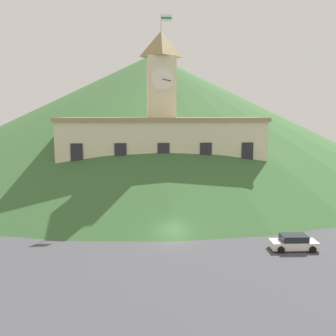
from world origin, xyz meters
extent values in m
plane|color=#424247|center=(0.00, 0.00, 0.00)|extent=(160.00, 160.00, 0.00)
cube|color=beige|center=(0.00, 20.34, 6.07)|extent=(30.69, 10.15, 12.15)
cube|color=#998456|center=(0.00, 20.34, 12.45)|extent=(31.29, 10.75, 0.60)
cube|color=beige|center=(0.00, 20.34, 17.29)|extent=(4.30, 4.30, 9.09)
pyramid|color=#998456|center=(0.00, 20.34, 23.77)|extent=(4.73, 4.73, 3.87)
cylinder|color=silver|center=(0.00, 18.14, 18.38)|extent=(3.26, 0.12, 3.26)
cube|color=black|center=(0.66, 18.06, 18.25)|extent=(1.33, 0.06, 0.36)
cylinder|color=#B2B2B7|center=(0.00, 20.34, 26.90)|extent=(0.10, 0.10, 2.40)
cube|color=white|center=(0.80, 20.34, 27.55)|extent=(1.60, 0.06, 1.00)
cube|color=#1E8438|center=(0.80, 20.30, 27.55)|extent=(1.60, 0.04, 0.28)
cube|color=#232328|center=(-12.27, 15.19, 5.83)|extent=(1.69, 0.16, 6.68)
cube|color=#232328|center=(-6.14, 15.19, 5.83)|extent=(1.69, 0.16, 6.68)
cube|color=#232328|center=(0.00, 15.19, 5.83)|extent=(1.69, 0.16, 6.68)
cube|color=#232328|center=(6.14, 15.19, 5.83)|extent=(1.69, 0.16, 6.68)
cube|color=#232328|center=(12.27, 15.19, 5.83)|extent=(1.69, 0.16, 6.68)
cube|color=#1E8438|center=(-12.14, 11.89, 1.05)|extent=(4.86, 0.12, 2.10)
cube|color=white|center=(-7.29, 11.89, 1.05)|extent=(4.86, 0.12, 2.10)
cube|color=#1E8438|center=(-2.43, 11.89, 1.05)|extent=(4.86, 0.12, 2.10)
cube|color=white|center=(2.43, 11.89, 1.05)|extent=(4.86, 0.12, 2.10)
cube|color=#1E8438|center=(7.29, 11.89, 1.05)|extent=(4.86, 0.12, 2.10)
cube|color=white|center=(12.14, 11.89, 1.05)|extent=(4.86, 0.12, 2.10)
cone|color=#386033|center=(0.00, 56.74, 13.95)|extent=(114.90, 114.90, 27.90)
cylinder|color=black|center=(-5.39, 12.80, 2.15)|extent=(0.14, 0.14, 4.30)
cube|color=black|center=(-5.39, 12.80, 4.15)|extent=(0.90, 0.08, 0.08)
sphere|color=white|center=(-5.84, 12.80, 4.33)|extent=(0.36, 0.36, 0.36)
sphere|color=white|center=(-4.94, 12.80, 4.33)|extent=(0.36, 0.36, 0.36)
cylinder|color=black|center=(5.87, 12.80, 2.50)|extent=(0.14, 0.14, 5.01)
cube|color=black|center=(5.87, 12.80, 4.86)|extent=(0.90, 0.08, 0.08)
sphere|color=white|center=(5.42, 12.80, 5.04)|extent=(0.36, 0.36, 0.36)
sphere|color=white|center=(6.32, 12.80, 5.04)|extent=(0.36, 0.36, 0.36)
cube|color=#2D663D|center=(-1.34, 3.76, 0.54)|extent=(4.70, 2.07, 0.77)
cube|color=#1E2328|center=(-1.34, 3.76, 1.24)|extent=(2.62, 1.80, 0.63)
cylinder|color=black|center=(0.27, 4.57, 0.34)|extent=(0.70, 0.36, 0.68)
cylinder|color=black|center=(0.17, 2.77, 0.34)|extent=(0.70, 0.36, 0.68)
cylinder|color=black|center=(-2.85, 4.75, 0.34)|extent=(0.70, 0.36, 0.68)
cylinder|color=black|center=(-2.96, 2.96, 0.34)|extent=(0.70, 0.36, 0.68)
cube|color=red|center=(-7.51, 4.58, 0.50)|extent=(4.46, 1.95, 0.72)
cube|color=#1E2328|center=(-7.51, 4.58, 1.16)|extent=(2.48, 1.74, 0.59)
cylinder|color=black|center=(-5.98, 5.43, 0.32)|extent=(0.65, 0.35, 0.64)
cylinder|color=black|center=(-6.05, 3.63, 0.32)|extent=(0.65, 0.35, 0.64)
cylinder|color=black|center=(-8.97, 5.53, 0.32)|extent=(0.65, 0.35, 0.64)
cylinder|color=black|center=(-9.04, 3.74, 0.32)|extent=(0.65, 0.35, 0.64)
cube|color=white|center=(11.48, -3.91, 0.52)|extent=(4.58, 2.02, 0.74)
cube|color=#1E2328|center=(11.48, -3.91, 1.20)|extent=(2.55, 1.78, 0.61)
cylinder|color=black|center=(9.90, -4.74, 0.33)|extent=(0.68, 0.36, 0.66)
cylinder|color=black|center=(10.00, -2.94, 0.33)|extent=(0.68, 0.36, 0.66)
cylinder|color=black|center=(12.96, -4.89, 0.33)|extent=(0.68, 0.36, 0.66)
cylinder|color=black|center=(13.05, -3.09, 0.33)|extent=(0.68, 0.36, 0.66)
cube|color=#284C99|center=(13.32, 7.04, 0.73)|extent=(5.20, 2.28, 1.04)
cube|color=#1E2328|center=(13.32, 7.04, 1.67)|extent=(2.90, 1.99, 0.85)
cylinder|color=black|center=(11.65, 5.95, 0.46)|extent=(0.94, 0.41, 0.92)
cylinder|color=black|center=(11.54, 7.95, 0.46)|extent=(0.94, 0.41, 0.92)
cylinder|color=black|center=(15.11, 6.14, 0.46)|extent=(0.94, 0.41, 0.92)
cylinder|color=black|center=(15.00, 8.14, 0.46)|extent=(0.94, 0.41, 0.92)
cube|color=#B7B7BC|center=(6.38, 7.49, 0.52)|extent=(4.03, 2.02, 0.74)
cube|color=#1E2328|center=(6.38, 7.49, 1.20)|extent=(2.27, 1.74, 0.61)
cylinder|color=black|center=(5.13, 6.53, 0.33)|extent=(0.68, 0.36, 0.66)
cylinder|color=black|center=(4.99, 8.23, 0.33)|extent=(0.68, 0.36, 0.66)
cylinder|color=black|center=(7.78, 6.76, 0.33)|extent=(0.68, 0.36, 0.66)
cylinder|color=black|center=(7.63, 8.45, 0.33)|extent=(0.68, 0.36, 0.66)
cylinder|color=#4C4C4C|center=(-0.24, 8.98, 0.39)|extent=(0.18, 0.18, 0.79)
cylinder|color=#4C4C4C|center=(-0.46, 9.05, 0.39)|extent=(0.18, 0.18, 0.79)
cylinder|color=#4C4C4C|center=(-0.35, 9.01, 1.10)|extent=(0.45, 0.45, 0.62)
sphere|color=beige|center=(-0.35, 9.01, 1.54)|extent=(0.26, 0.26, 0.26)
camera|label=1|loc=(-3.58, -38.08, 13.04)|focal=40.00mm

